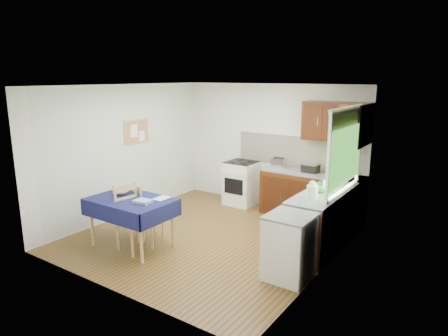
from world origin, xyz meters
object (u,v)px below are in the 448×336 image
Objects in this scene: dining_table at (131,205)px; chair_far at (146,209)px; chair_near at (132,216)px; sandwich_press at (311,168)px; kettle at (312,191)px; dish_rack at (328,189)px; toaster at (279,163)px.

chair_far is at bearing 110.99° from dining_table.
dining_table is 0.17m from chair_near.
chair_far is (-0.06, 0.37, -0.17)m from dining_table.
sandwich_press reaches higher than chair_near.
chair_far is 3.43× the size of kettle.
dish_rack is at bearing 47.54° from dining_table.
kettle is (0.67, -1.59, 0.04)m from sandwich_press.
kettle reaches higher than chair_near.
kettle is (-0.03, -0.60, 0.10)m from dish_rack.
dining_table is at bearing -112.75° from toaster.
sandwich_press reaches higher than chair_far.
chair_near reaches higher than chair_far.
chair_far is 0.47m from chair_near.
toaster is 0.91× the size of sandwich_press.
dining_table is 4.65× the size of kettle.
toaster is 1.69m from dish_rack.
chair_near is 3.10m from toaster.
kettle is (2.47, 1.21, 0.34)m from dining_table.
toaster is (1.04, 2.89, 0.44)m from chair_near.
chair_near is 2.74m from kettle.
dining_table is 1.24× the size of chair_near.
chair_near is 3.61× the size of sandwich_press.
chair_far is 2.77m from toaster.
toaster is at bearing -92.31° from chair_far.
chair_far reaches higher than dining_table.
toaster is at bearing 143.92° from dish_rack.
chair_near is at bearing -109.07° from sandwich_press.
dish_rack reaches higher than dining_table.
chair_far is at bearing -115.76° from sandwich_press.
chair_near is 3.95× the size of toaster.
toaster is at bearing -170.07° from sandwich_press.
sandwich_press is (1.70, 2.87, 0.43)m from chair_near.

